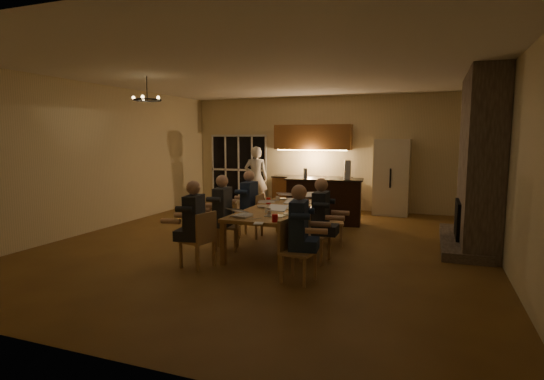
{
  "coord_description": "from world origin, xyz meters",
  "views": [
    {
      "loc": [
        2.89,
        -7.41,
        2.03
      ],
      "look_at": [
        -0.03,
        0.3,
        1.02
      ],
      "focal_mm": 28.0,
      "sensor_mm": 36.0,
      "label": 1
    }
  ],
  "objects_px": {
    "laptop_d": "(290,203)",
    "mug_mid": "(292,201)",
    "laptop_b": "(275,209)",
    "bar_bottle": "(305,173)",
    "laptop_a": "(241,210)",
    "plate_near": "(291,214)",
    "person_left_far": "(249,204)",
    "person_left_mid": "(223,213)",
    "chair_right_far": "(332,222)",
    "redcup_mid": "(268,201)",
    "chair_left_far": "(251,216)",
    "bar_blender": "(347,170)",
    "mug_front": "(267,210)",
    "mug_back": "(278,199)",
    "dining_table": "(279,228)",
    "chair_left_mid": "(226,226)",
    "chandelier": "(147,100)",
    "laptop_c": "(266,201)",
    "can_cola": "(293,195)",
    "refrigerator": "(392,177)",
    "laptop_f": "(312,196)",
    "person_right_mid": "(321,220)",
    "plate_far": "(315,203)",
    "can_silver": "(269,212)",
    "laptop_e": "(286,194)",
    "chair_left_near": "(197,239)",
    "plate_left": "(245,215)",
    "chair_right_near": "(298,251)",
    "bar_island": "(324,201)",
    "standing_person": "(256,178)",
    "redcup_near": "(275,218)",
    "chair_right_mid": "(315,235)"
  },
  "relations": [
    {
      "from": "can_cola",
      "to": "bar_blender",
      "type": "xyz_separation_m",
      "value": [
        0.96,
        1.06,
        0.49
      ]
    },
    {
      "from": "chair_right_far",
      "to": "plate_left",
      "type": "bearing_deg",
      "value": 128.16
    },
    {
      "from": "refrigerator",
      "to": "redcup_near",
      "type": "bearing_deg",
      "value": -102.49
    },
    {
      "from": "mug_back",
      "to": "laptop_b",
      "type": "bearing_deg",
      "value": -71.38
    },
    {
      "from": "chair_left_far",
      "to": "chair_right_far",
      "type": "height_order",
      "value": "same"
    },
    {
      "from": "laptop_a",
      "to": "laptop_d",
      "type": "height_order",
      "value": "same"
    },
    {
      "from": "laptop_b",
      "to": "bar_bottle",
      "type": "distance_m",
      "value": 3.22
    },
    {
      "from": "chair_right_far",
      "to": "bar_blender",
      "type": "height_order",
      "value": "bar_blender"
    },
    {
      "from": "person_right_mid",
      "to": "mug_front",
      "type": "bearing_deg",
      "value": 88.59
    },
    {
      "from": "laptop_a",
      "to": "plate_near",
      "type": "height_order",
      "value": "laptop_a"
    },
    {
      "from": "mug_mid",
      "to": "plate_left",
      "type": "height_order",
      "value": "mug_mid"
    },
    {
      "from": "refrigerator",
      "to": "person_left_mid",
      "type": "relative_size",
      "value": 1.45
    },
    {
      "from": "chandelier",
      "to": "plate_near",
      "type": "height_order",
      "value": "chandelier"
    },
    {
      "from": "laptop_a",
      "to": "bar_bottle",
      "type": "bearing_deg",
      "value": -78.83
    },
    {
      "from": "bar_island",
      "to": "laptop_e",
      "type": "relative_size",
      "value": 5.65
    },
    {
      "from": "redcup_mid",
      "to": "bar_blender",
      "type": "relative_size",
      "value": 0.28
    },
    {
      "from": "chair_right_mid",
      "to": "can_cola",
      "type": "distance_m",
      "value": 2.31
    },
    {
      "from": "chandelier",
      "to": "laptop_f",
      "type": "distance_m",
      "value": 3.72
    },
    {
      "from": "chair_left_mid",
      "to": "mug_back",
      "type": "relative_size",
      "value": 8.9
    },
    {
      "from": "dining_table",
      "to": "person_left_mid",
      "type": "xyz_separation_m",
      "value": [
        -0.89,
        -0.54,
        0.31
      ]
    },
    {
      "from": "person_right_mid",
      "to": "mug_front",
      "type": "xyz_separation_m",
      "value": [
        -0.95,
        -0.01,
        0.11
      ]
    },
    {
      "from": "chandelier",
      "to": "laptop_b",
      "type": "xyz_separation_m",
      "value": [
        2.77,
        -0.42,
        -1.89
      ]
    },
    {
      "from": "can_silver",
      "to": "person_right_mid",
      "type": "bearing_deg",
      "value": 14.95
    },
    {
      "from": "laptop_a",
      "to": "bar_blender",
      "type": "bearing_deg",
      "value": -94.05
    },
    {
      "from": "chair_right_far",
      "to": "plate_left",
      "type": "relative_size",
      "value": 3.39
    },
    {
      "from": "laptop_e",
      "to": "bar_bottle",
      "type": "xyz_separation_m",
      "value": [
        0.05,
        1.26,
        0.34
      ]
    },
    {
      "from": "redcup_mid",
      "to": "person_left_far",
      "type": "bearing_deg",
      "value": 164.02
    },
    {
      "from": "laptop_c",
      "to": "plate_near",
      "type": "distance_m",
      "value": 0.89
    },
    {
      "from": "person_left_mid",
      "to": "chair_right_far",
      "type": "bearing_deg",
      "value": 118.29
    },
    {
      "from": "plate_far",
      "to": "chandelier",
      "type": "bearing_deg",
      "value": -159.1
    },
    {
      "from": "dining_table",
      "to": "plate_near",
      "type": "bearing_deg",
      "value": -53.31
    },
    {
      "from": "chair_right_mid",
      "to": "refrigerator",
      "type": "bearing_deg",
      "value": -1.38
    },
    {
      "from": "mug_mid",
      "to": "can_cola",
      "type": "bearing_deg",
      "value": 106.06
    },
    {
      "from": "bar_island",
      "to": "laptop_b",
      "type": "height_order",
      "value": "bar_island"
    },
    {
      "from": "refrigerator",
      "to": "mug_back",
      "type": "relative_size",
      "value": 20.0
    },
    {
      "from": "chair_left_far",
      "to": "chair_right_far",
      "type": "relative_size",
      "value": 1.0
    },
    {
      "from": "mug_front",
      "to": "mug_back",
      "type": "height_order",
      "value": "same"
    },
    {
      "from": "plate_near",
      "to": "bar_bottle",
      "type": "xyz_separation_m",
      "value": [
        -0.6,
        2.92,
        0.44
      ]
    },
    {
      "from": "mug_front",
      "to": "mug_back",
      "type": "relative_size",
      "value": 1.0
    },
    {
      "from": "chair_left_near",
      "to": "person_left_far",
      "type": "relative_size",
      "value": 0.64
    },
    {
      "from": "laptop_c",
      "to": "plate_left",
      "type": "xyz_separation_m",
      "value": [
        -0.01,
        -0.92,
        -0.1
      ]
    },
    {
      "from": "refrigerator",
      "to": "can_cola",
      "type": "bearing_deg",
      "value": -121.94
    },
    {
      "from": "plate_near",
      "to": "person_left_far",
      "type": "bearing_deg",
      "value": 139.02
    },
    {
      "from": "redcup_mid",
      "to": "bar_bottle",
      "type": "relative_size",
      "value": 0.5
    },
    {
      "from": "chair_right_near",
      "to": "can_silver",
      "type": "height_order",
      "value": "chair_right_near"
    },
    {
      "from": "standing_person",
      "to": "refrigerator",
      "type": "bearing_deg",
      "value": 169.87
    },
    {
      "from": "chair_left_mid",
      "to": "person_right_mid",
      "type": "height_order",
      "value": "person_right_mid"
    },
    {
      "from": "redcup_near",
      "to": "redcup_mid",
      "type": "bearing_deg",
      "value": 114.34
    },
    {
      "from": "laptop_d",
      "to": "mug_mid",
      "type": "xyz_separation_m",
      "value": [
        -0.16,
        0.62,
        -0.06
      ]
    },
    {
      "from": "chair_left_mid",
      "to": "chandelier",
      "type": "distance_m",
      "value": 2.86
    }
  ]
}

